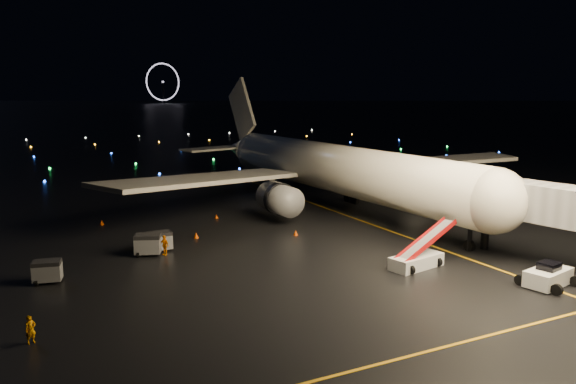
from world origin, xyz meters
name	(u,v)px	position (x,y,z in m)	size (l,w,h in m)	color
ground	(49,118)	(0.00, 300.00, 0.00)	(2000.00, 2000.00, 0.00)	black
lane_centre	(376,226)	(12.00, 15.00, 0.01)	(0.25, 80.00, 0.02)	#CD920D
lane_cross	(389,362)	(-5.00, -10.00, 0.01)	(60.00, 0.25, 0.02)	#CD920D
airliner	(320,140)	(12.62, 28.00, 7.99)	(56.37, 53.55, 15.97)	silver
pushback_tug	(548,274)	(12.21, -5.73, 0.88)	(3.71, 1.94, 1.77)	silver
belt_loader	(417,248)	(6.55, 1.90, 1.64)	(6.78, 1.85, 3.29)	silver
crew_a	(30,330)	(-21.35, 0.64, 0.81)	(0.59, 0.39, 1.62)	#FF9300
crew_c	(165,245)	(-10.36, 14.38, 0.85)	(1.00, 0.42, 1.71)	#FF9300
safety_cone_0	(296,233)	(2.74, 15.29, 0.25)	(0.45, 0.45, 0.51)	#ED4A01
safety_cone_1	(216,216)	(-1.65, 25.85, 0.23)	(0.41, 0.41, 0.46)	#ED4A01
safety_cone_2	(196,235)	(-6.24, 18.63, 0.28)	(0.49, 0.49, 0.56)	#ED4A01
safety_cone_3	(102,222)	(-13.44, 28.33, 0.27)	(0.48, 0.48, 0.54)	#ED4A01
ferris_wheel	(163,83)	(170.00, 720.00, 26.00)	(50.00, 4.00, 52.00)	black
taxiway_lights	(110,150)	(0.00, 106.00, 0.18)	(164.00, 92.00, 0.36)	black
baggage_cart_0	(148,245)	(-11.63, 14.95, 0.91)	(2.14, 1.50, 1.82)	gray
baggage_cart_1	(159,241)	(-10.43, 15.82, 0.85)	(1.99, 1.39, 1.69)	gray
baggage_cart_2	(47,272)	(-19.80, 11.18, 0.83)	(1.94, 1.36, 1.65)	gray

